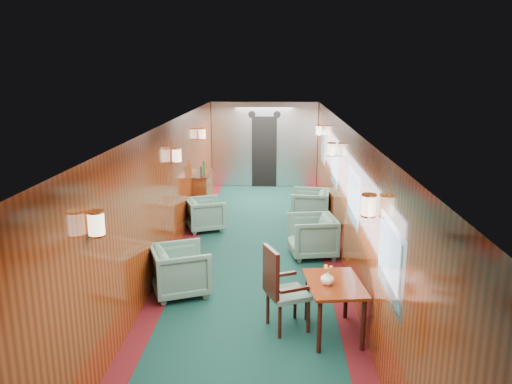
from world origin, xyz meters
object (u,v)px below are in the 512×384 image
Objects in this scene: credenza at (203,193)px; armchair_right_far at (310,206)px; armchair_left_near at (181,270)px; side_chair at (280,286)px; armchair_right_near at (312,236)px; armchair_left_far at (205,214)px; dining_table at (334,291)px.

armchair_right_far is at bearing -14.70° from credenza.
credenza is at bearing -17.94° from armchair_left_near.
side_chair is 1.80m from armchair_left_near.
armchair_left_near is at bearing 122.53° from side_chair.
armchair_right_far is (2.14, 3.66, -0.00)m from armchair_left_near.
side_chair is 4.72m from armchair_right_far.
armchair_right_near is at bearing 4.05° from armchair_right_far.
dining_table is at bearing -173.19° from armchair_left_far.
dining_table reaches higher than armchair_left_far.
side_chair is at bearing -146.10° from armchair_left_near.
armchair_left_near is 3.06m from armchair_left_far.
side_chair is at bearing 165.45° from dining_table.
armchair_left_far is 0.91× the size of armchair_right_near.
armchair_right_near is (2.06, 1.65, 0.00)m from armchair_left_near.
armchair_right_near reaches higher than armchair_left_near.
side_chair is 4.35m from armchair_left_far.
armchair_left_far is 2.29m from armchair_right_far.
side_chair is at bearing -71.53° from credenza.
credenza reaches higher than dining_table.
armchair_left_far is at bearing 111.16° from dining_table.
side_chair is at bearing -1.70° from armchair_right_far.
side_chair is at bearing -21.51° from armchair_right_near.
credenza is (-2.44, 5.39, -0.11)m from dining_table.
dining_table is at bearing -7.30° from armchair_right_near.
armchair_left_far is at bearing 87.67° from side_chair.
credenza is at bearing 85.24° from side_chair.
armchair_left_near is (0.29, -4.30, -0.12)m from credenza.
armchair_left_near is at bearing -60.43° from armchair_right_near.
armchair_right_far is (0.66, 4.66, -0.24)m from side_chair.
armchair_left_near is 4.24m from armchair_right_far.
armchair_right_near is at bearing -48.38° from credenza.
armchair_left_near is 1.10× the size of armchair_left_far.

